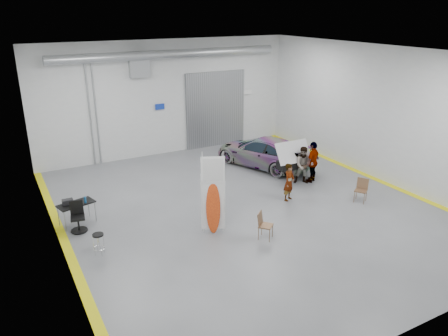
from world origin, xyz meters
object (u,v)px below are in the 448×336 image
person_a (289,182)px  shop_stool (99,244)px  person_b (304,165)px  work_table (74,204)px  folding_chair_far (360,195)px  sedan_car (263,152)px  person_c (313,162)px  surfboard_display (216,200)px  office_chair (78,218)px  folding_chair_near (265,231)px

person_a → shop_stool: 7.92m
person_b → work_table: 9.84m
folding_chair_far → shop_stool: 10.40m
sedan_car → folding_chair_far: sedan_car is taller
sedan_car → work_table: sedan_car is taller
person_c → surfboard_display: bearing=-6.9°
folding_chair_far → office_chair: size_ratio=0.88×
folding_chair_near → shop_stool: 5.53m
person_a → person_c: bearing=2.0°
sedan_car → folding_chair_near: 7.37m
person_c → folding_chair_far: 2.79m
sedan_car → person_a: 4.19m
person_b → person_c: size_ratio=0.91×
surfboard_display → office_chair: 4.96m
person_a → sedan_car: bearing=45.5°
shop_stool → work_table: 2.60m
person_a → person_c: 2.45m
surfboard_display → shop_stool: 4.12m
folding_chair_far → person_b: bearing=164.3°
shop_stool → sedan_car: bearing=26.0°
person_a → work_table: bearing=140.2°
sedan_car → folding_chair_far: (1.13, -5.52, -0.43)m
person_c → office_chair: bearing=-27.8°
person_a → work_table: (-8.14, 2.01, 0.02)m
surfboard_display → folding_chair_far: bearing=19.4°
folding_chair_near → work_table: (-5.52, 4.24, 0.51)m
person_a → surfboard_display: size_ratio=0.53×
person_c → folding_chair_near: person_c is taller
surfboard_display → person_a: bearing=38.7°
folding_chair_near → work_table: work_table is taller
person_a → folding_chair_near: 3.48m
surfboard_display → shop_stool: (-4.01, 0.43, -0.85)m
person_b → folding_chair_near: size_ratio=1.80×
folding_chair_near → person_c: bearing=-5.4°
person_b → folding_chair_far: size_ratio=1.79×
person_a → folding_chair_near: bearing=-165.6°
sedan_car → person_c: (0.82, -2.82, 0.22)m
person_a → surfboard_display: surfboard_display is taller
shop_stool → office_chair: 1.98m
sedan_car → person_c: size_ratio=2.66×
person_b → folding_chair_far: 2.87m
folding_chair_near → office_chair: size_ratio=0.88×
work_table → folding_chair_far: bearing=-18.6°
folding_chair_near → office_chair: bearing=106.1°
person_b → office_chair: person_b is taller
surfboard_display → shop_stool: size_ratio=4.07×
surfboard_display → work_table: size_ratio=2.13×
person_b → person_c: (0.50, 0.00, 0.09)m
folding_chair_far → surfboard_display: bearing=-127.4°
person_c → surfboard_display: (-6.04, -2.12, 0.26)m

